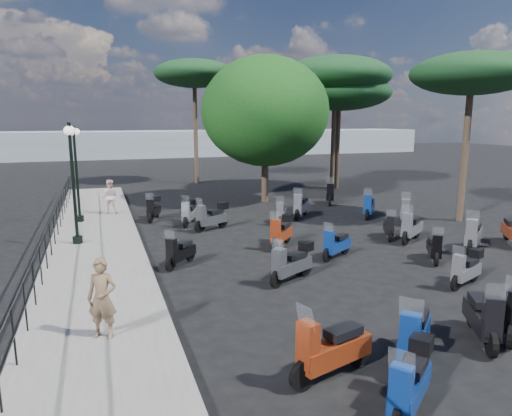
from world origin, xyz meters
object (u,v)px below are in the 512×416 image
object	(u,v)px
lamp_post_1	(73,176)
scooter_20	(473,236)
scooter_22	(369,207)
pine_1	(335,76)
scooter_15	(281,214)
pine_2	(194,74)
scooter_5	(154,209)
scooter_21	(389,228)
pedestrian_far	(110,196)
scooter_27	(405,212)
scooter_4	(189,213)
woman	(102,298)
scooter_2	(288,266)
scooter_9	(293,263)
scooter_16	(301,207)
scooter_0	(414,337)
scooter_7	(483,318)
scooter_3	(180,253)
scooter_6	(331,350)
scooter_1	(410,384)
scooter_10	(212,217)
scooter_19	(434,248)
pine_0	(339,93)
broadleaf_tree	(265,112)
scooter_8	(336,245)
scooter_26	(411,228)
scooter_13	(466,269)
scooter_28	(330,194)

from	to	relation	value
lamp_post_1	scooter_20	bearing A→B (deg)	-19.26
scooter_22	pine_1	distance (m)	10.49
scooter_15	pine_2	distance (m)	15.21
scooter_5	scooter_21	distance (m)	9.84
pedestrian_far	scooter_27	world-z (taller)	pedestrian_far
scooter_4	scooter_21	xyz separation A→B (m)	(6.50, -4.62, -0.09)
scooter_27	woman	bearing A→B (deg)	66.38
scooter_2	scooter_9	distance (m)	0.19
woman	scooter_20	xyz separation A→B (m)	(11.73, 2.77, -0.43)
scooter_22	pine_1	size ratio (longest dim) A/B	0.18
pedestrian_far	scooter_16	distance (m)	8.60
scooter_4	pine_2	world-z (taller)	pine_2
scooter_9	pine_1	bearing A→B (deg)	-58.89
scooter_0	scooter_22	bearing A→B (deg)	-72.63
scooter_20	scooter_22	xyz separation A→B (m)	(-0.35, 5.67, -0.03)
scooter_9	scooter_16	bearing A→B (deg)	-53.12
scooter_2	scooter_0	bearing A→B (deg)	152.35
pine_2	scooter_7	bearing A→B (deg)	-88.80
scooter_3	scooter_6	size ratio (longest dim) A/B	0.68
lamp_post_1	scooter_21	distance (m)	11.25
scooter_1	scooter_10	world-z (taller)	scooter_10
scooter_1	scooter_10	bearing A→B (deg)	-38.43
scooter_10	scooter_0	bearing A→B (deg)	156.38
scooter_19	pine_1	distance (m)	16.10
pedestrian_far	scooter_7	xyz separation A→B (m)	(6.51, -14.83, -0.42)
lamp_post_1	scooter_2	size ratio (longest dim) A/B	2.88
pine_0	scooter_22	bearing A→B (deg)	-109.73
lamp_post_1	scooter_0	xyz separation A→B (m)	(5.93, -10.09, -1.96)
scooter_4	scooter_6	xyz separation A→B (m)	(0.02, -12.19, 0.00)
scooter_20	scooter_22	bearing A→B (deg)	-35.17
scooter_22	broadleaf_tree	bearing A→B (deg)	-21.78
scooter_15	scooter_2	bearing A→B (deg)	96.86
pedestrian_far	scooter_5	xyz separation A→B (m)	(1.77, -1.44, -0.43)
scooter_27	pine_1	xyz separation A→B (m)	(1.62, 9.38, 6.38)
scooter_2	scooter_21	bearing A→B (deg)	-93.77
scooter_0	pine_1	size ratio (longest dim) A/B	0.18
pine_0	scooter_8	bearing A→B (deg)	-119.02
scooter_26	pine_1	size ratio (longest dim) A/B	0.19
woman	pine_2	size ratio (longest dim) A/B	0.19
lamp_post_1	pine_1	distance (m)	17.62
scooter_13	scooter_20	bearing A→B (deg)	-69.23
scooter_13	scooter_21	bearing A→B (deg)	-34.43
scooter_13	scooter_28	bearing A→B (deg)	-33.82
scooter_15	pine_0	bearing A→B (deg)	-103.56
scooter_7	scooter_28	size ratio (longest dim) A/B	0.97
scooter_5	broadleaf_tree	size ratio (longest dim) A/B	0.20
scooter_22	scooter_26	size ratio (longest dim) A/B	0.93
scooter_9	scooter_2	bearing A→B (deg)	87.39
scooter_1	scooter_20	bearing A→B (deg)	-87.46
scooter_0	scooter_21	world-z (taller)	scooter_0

